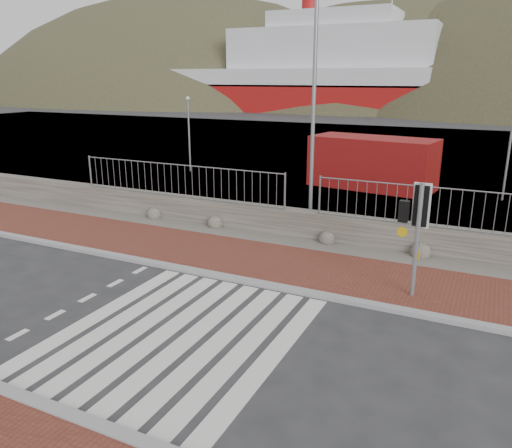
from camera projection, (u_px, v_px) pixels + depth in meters
The scene contains 15 objects.
ground at pixel (179, 334), 10.41m from camera, with size 220.00×220.00×0.00m, color #28282B.
sidewalk_far at pixel (268, 262), 14.28m from camera, with size 40.00×3.00×0.08m, color brown.
kerb_near at pixel (70, 416), 7.80m from camera, with size 40.00×0.25×0.12m, color gray.
kerb_far at pixel (244, 281), 12.98m from camera, with size 40.00×0.25×0.12m, color gray.
zebra_crossing at pixel (179, 334), 10.40m from camera, with size 4.62×5.60×0.01m.
gravel_strip at pixel (294, 243), 16.01m from camera, with size 40.00×1.50×0.06m, color #59544C.
stone_wall at pixel (303, 224), 16.58m from camera, with size 40.00×0.60×0.90m, color #4B473E.
railing at pixel (302, 184), 16.07m from camera, with size 18.07×0.07×1.22m.
quay at pixel (407, 154), 34.51m from camera, with size 120.00×40.00×0.50m, color #4C4C4F.
water at pixel (453, 118), 64.75m from camera, with size 220.00×50.00×0.05m, color #3F4C54.
ferry at pixel (292, 75), 77.79m from camera, with size 50.00×16.00×20.00m.
hills_backdrop at pixel (491, 239), 90.10m from camera, with size 254.00×90.00×100.00m.
traffic_signal_far at pixel (417, 216), 11.52m from camera, with size 0.68×0.27×2.84m.
streetlight at pixel (317, 105), 16.15m from camera, with size 1.61×0.24×7.58m.
shipping_container at pixel (372, 163), 23.81m from camera, with size 5.77×2.40×2.40m, color maroon.
Camera 1 is at (5.49, -7.71, 5.16)m, focal length 35.00 mm.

